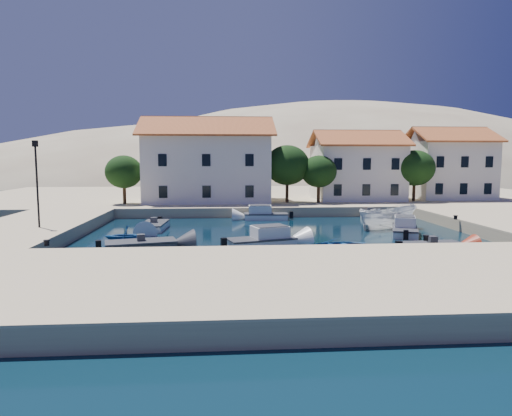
{
  "coord_description": "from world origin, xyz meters",
  "views": [
    {
      "loc": [
        -4.23,
        -25.61,
        5.95
      ],
      "look_at": [
        -1.61,
        10.58,
        2.0
      ],
      "focal_mm": 32.0,
      "sensor_mm": 36.0,
      "label": 1
    }
  ],
  "objects_px": {
    "lamppost": "(37,175)",
    "cabin_cruiser_south": "(261,240)",
    "building_left": "(208,159)",
    "cabin_cruiser_east": "(405,229)",
    "building_mid": "(357,164)",
    "building_right": "(448,162)",
    "rowboat_south": "(339,250)",
    "boat_east": "(388,229)"
  },
  "relations": [
    {
      "from": "lamppost",
      "to": "cabin_cruiser_south",
      "type": "relative_size",
      "value": 1.27
    },
    {
      "from": "building_left",
      "to": "cabin_cruiser_east",
      "type": "distance_m",
      "value": 25.68
    },
    {
      "from": "lamppost",
      "to": "building_mid",
      "type": "bearing_deg",
      "value": 35.45
    },
    {
      "from": "cabin_cruiser_east",
      "to": "lamppost",
      "type": "bearing_deg",
      "value": 111.76
    },
    {
      "from": "building_left",
      "to": "building_right",
      "type": "distance_m",
      "value": 30.07
    },
    {
      "from": "cabin_cruiser_east",
      "to": "rowboat_south",
      "type": "bearing_deg",
      "value": 149.75
    },
    {
      "from": "building_right",
      "to": "cabin_cruiser_south",
      "type": "relative_size",
      "value": 1.93
    },
    {
      "from": "cabin_cruiser_south",
      "to": "boat_east",
      "type": "distance_m",
      "value": 13.4
    },
    {
      "from": "building_mid",
      "to": "rowboat_south",
      "type": "xyz_separation_m",
      "value": [
        -8.73,
        -25.82,
        -5.22
      ]
    },
    {
      "from": "cabin_cruiser_south",
      "to": "rowboat_south",
      "type": "height_order",
      "value": "cabin_cruiser_south"
    },
    {
      "from": "building_right",
      "to": "boat_east",
      "type": "height_order",
      "value": "building_right"
    },
    {
      "from": "building_right",
      "to": "cabin_cruiser_east",
      "type": "xyz_separation_m",
      "value": [
        -14.11,
        -21.42,
        -5.0
      ]
    },
    {
      "from": "lamppost",
      "to": "cabin_cruiser_east",
      "type": "xyz_separation_m",
      "value": [
        27.39,
        0.58,
        -4.28
      ]
    },
    {
      "from": "building_left",
      "to": "cabin_cruiser_east",
      "type": "bearing_deg",
      "value": -50.71
    },
    {
      "from": "building_mid",
      "to": "cabin_cruiser_south",
      "type": "xyz_separation_m",
      "value": [
        -13.68,
        -24.44,
        -4.75
      ]
    },
    {
      "from": "building_mid",
      "to": "cabin_cruiser_east",
      "type": "xyz_separation_m",
      "value": [
        -2.11,
        -20.42,
        -4.75
      ]
    },
    {
      "from": "building_left",
      "to": "cabin_cruiser_south",
      "type": "xyz_separation_m",
      "value": [
        4.32,
        -23.44,
        -5.46
      ]
    },
    {
      "from": "building_right",
      "to": "cabin_cruiser_south",
      "type": "xyz_separation_m",
      "value": [
        -25.68,
        -25.44,
        -5.0
      ]
    },
    {
      "from": "building_right",
      "to": "building_mid",
      "type": "bearing_deg",
      "value": -175.24
    },
    {
      "from": "rowboat_south",
      "to": "cabin_cruiser_east",
      "type": "distance_m",
      "value": 8.55
    },
    {
      "from": "building_mid",
      "to": "rowboat_south",
      "type": "distance_m",
      "value": 27.75
    },
    {
      "from": "building_mid",
      "to": "building_right",
      "type": "bearing_deg",
      "value": 4.76
    },
    {
      "from": "lamppost",
      "to": "cabin_cruiser_south",
      "type": "height_order",
      "value": "lamppost"
    },
    {
      "from": "lamppost",
      "to": "building_left",
      "type": "bearing_deg",
      "value": 60.1
    },
    {
      "from": "rowboat_south",
      "to": "boat_east",
      "type": "bearing_deg",
      "value": -51.39
    },
    {
      "from": "cabin_cruiser_south",
      "to": "boat_east",
      "type": "relative_size",
      "value": 0.86
    },
    {
      "from": "building_mid",
      "to": "cabin_cruiser_south",
      "type": "distance_m",
      "value": 28.41
    },
    {
      "from": "rowboat_south",
      "to": "boat_east",
      "type": "relative_size",
      "value": 0.73
    },
    {
      "from": "building_right",
      "to": "boat_east",
      "type": "xyz_separation_m",
      "value": [
        -14.34,
        -18.31,
        -5.47
      ]
    },
    {
      "from": "building_right",
      "to": "lamppost",
      "type": "xyz_separation_m",
      "value": [
        -41.5,
        -22.0,
        -0.72
      ]
    },
    {
      "from": "building_right",
      "to": "cabin_cruiser_east",
      "type": "relative_size",
      "value": 1.93
    },
    {
      "from": "lamppost",
      "to": "cabin_cruiser_east",
      "type": "bearing_deg",
      "value": 1.22
    },
    {
      "from": "building_mid",
      "to": "lamppost",
      "type": "distance_m",
      "value": 36.21
    },
    {
      "from": "rowboat_south",
      "to": "lamppost",
      "type": "bearing_deg",
      "value": 62.5
    },
    {
      "from": "boat_east",
      "to": "rowboat_south",
      "type": "bearing_deg",
      "value": 125.39
    },
    {
      "from": "building_mid",
      "to": "building_right",
      "type": "distance_m",
      "value": 12.04
    },
    {
      "from": "building_left",
      "to": "building_mid",
      "type": "bearing_deg",
      "value": 3.18
    },
    {
      "from": "lamppost",
      "to": "cabin_cruiser_east",
      "type": "height_order",
      "value": "lamppost"
    },
    {
      "from": "building_right",
      "to": "rowboat_south",
      "type": "height_order",
      "value": "building_right"
    },
    {
      "from": "building_mid",
      "to": "building_right",
      "type": "height_order",
      "value": "building_right"
    },
    {
      "from": "building_left",
      "to": "cabin_cruiser_south",
      "type": "relative_size",
      "value": 3.01
    },
    {
      "from": "building_right",
      "to": "building_left",
      "type": "bearing_deg",
      "value": -176.19
    }
  ]
}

